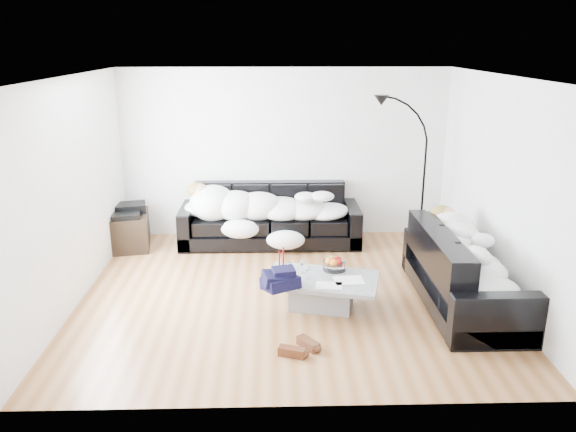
{
  "coord_description": "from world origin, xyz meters",
  "views": [
    {
      "loc": [
        -0.19,
        -6.32,
        2.98
      ],
      "look_at": [
        0.0,
        0.3,
        0.9
      ],
      "focal_mm": 35.0,
      "sensor_mm": 36.0,
      "label": 1
    }
  ],
  "objects_px": {
    "coffee_table": "(321,293)",
    "fruit_bowl": "(334,263)",
    "wine_glass_b": "(289,269)",
    "candle_right": "(283,258)",
    "stereo": "(129,210)",
    "sofa_back": "(270,215)",
    "wine_glass_a": "(303,267)",
    "sleeper_back": "(270,203)",
    "shoes": "(300,348)",
    "av_cabinet": "(131,230)",
    "wine_glass_c": "(308,272)",
    "candle_left": "(279,261)",
    "sofa_right": "(465,268)",
    "sleeper_right": "(467,252)",
    "floor_lamp": "(424,182)"
  },
  "relations": [
    {
      "from": "wine_glass_b",
      "to": "candle_left",
      "type": "bearing_deg",
      "value": 119.27
    },
    {
      "from": "fruit_bowl",
      "to": "sofa_back",
      "type": "bearing_deg",
      "value": 111.29
    },
    {
      "from": "wine_glass_b",
      "to": "av_cabinet",
      "type": "xyz_separation_m",
      "value": [
        -2.31,
        2.02,
        -0.2
      ]
    },
    {
      "from": "sleeper_back",
      "to": "candle_right",
      "type": "relative_size",
      "value": 8.73
    },
    {
      "from": "candle_right",
      "to": "stereo",
      "type": "distance_m",
      "value": 2.86
    },
    {
      "from": "sofa_back",
      "to": "wine_glass_b",
      "type": "bearing_deg",
      "value": -84.16
    },
    {
      "from": "sleeper_back",
      "to": "sofa_right",
      "type": "bearing_deg",
      "value": -42.72
    },
    {
      "from": "sleeper_back",
      "to": "candle_left",
      "type": "distance_m",
      "value": 1.92
    },
    {
      "from": "coffee_table",
      "to": "candle_right",
      "type": "xyz_separation_m",
      "value": [
        -0.44,
        0.31,
        0.32
      ]
    },
    {
      "from": "sleeper_right",
      "to": "stereo",
      "type": "xyz_separation_m",
      "value": [
        -4.36,
        2.02,
        -0.06
      ]
    },
    {
      "from": "av_cabinet",
      "to": "candle_right",
      "type": "bearing_deg",
      "value": -48.32
    },
    {
      "from": "wine_glass_a",
      "to": "stereo",
      "type": "xyz_separation_m",
      "value": [
        -2.47,
        1.94,
        0.13
      ]
    },
    {
      "from": "wine_glass_b",
      "to": "floor_lamp",
      "type": "height_order",
      "value": "floor_lamp"
    },
    {
      "from": "candle_right",
      "to": "stereo",
      "type": "bearing_deg",
      "value": 141.81
    },
    {
      "from": "wine_glass_b",
      "to": "shoes",
      "type": "xyz_separation_m",
      "value": [
        0.08,
        -1.04,
        -0.41
      ]
    },
    {
      "from": "wine_glass_a",
      "to": "wine_glass_b",
      "type": "height_order",
      "value": "wine_glass_b"
    },
    {
      "from": "sofa_right",
      "to": "av_cabinet",
      "type": "distance_m",
      "value": 4.81
    },
    {
      "from": "coffee_table",
      "to": "wine_glass_b",
      "type": "distance_m",
      "value": 0.47
    },
    {
      "from": "stereo",
      "to": "candle_left",
      "type": "bearing_deg",
      "value": -54.03
    },
    {
      "from": "sofa_right",
      "to": "floor_lamp",
      "type": "distance_m",
      "value": 2.02
    },
    {
      "from": "fruit_bowl",
      "to": "wine_glass_b",
      "type": "relative_size",
      "value": 1.6
    },
    {
      "from": "sleeper_right",
      "to": "candle_right",
      "type": "height_order",
      "value": "sleeper_right"
    },
    {
      "from": "wine_glass_a",
      "to": "shoes",
      "type": "xyz_separation_m",
      "value": [
        -0.09,
        -1.12,
        -0.4
      ]
    },
    {
      "from": "sleeper_back",
      "to": "shoes",
      "type": "xyz_separation_m",
      "value": [
        0.3,
        -3.14,
        -0.6
      ]
    },
    {
      "from": "coffee_table",
      "to": "wine_glass_c",
      "type": "height_order",
      "value": "wine_glass_c"
    },
    {
      "from": "sofa_right",
      "to": "wine_glass_a",
      "type": "xyz_separation_m",
      "value": [
        -1.88,
        0.08,
        0.01
      ]
    },
    {
      "from": "fruit_bowl",
      "to": "candle_left",
      "type": "xyz_separation_m",
      "value": [
        -0.65,
        0.01,
        0.03
      ]
    },
    {
      "from": "fruit_bowl",
      "to": "shoes",
      "type": "bearing_deg",
      "value": -110.97
    },
    {
      "from": "coffee_table",
      "to": "candle_right",
      "type": "height_order",
      "value": "candle_right"
    },
    {
      "from": "fruit_bowl",
      "to": "stereo",
      "type": "bearing_deg",
      "value": 147.14
    },
    {
      "from": "coffee_table",
      "to": "wine_glass_a",
      "type": "xyz_separation_m",
      "value": [
        -0.21,
        0.14,
        0.27
      ]
    },
    {
      "from": "sleeper_back",
      "to": "shoes",
      "type": "height_order",
      "value": "sleeper_back"
    },
    {
      "from": "sleeper_back",
      "to": "fruit_bowl",
      "type": "distance_m",
      "value": 2.08
    },
    {
      "from": "av_cabinet",
      "to": "wine_glass_a",
      "type": "bearing_deg",
      "value": -48.22
    },
    {
      "from": "sofa_right",
      "to": "shoes",
      "type": "distance_m",
      "value": 2.26
    },
    {
      "from": "sofa_back",
      "to": "coffee_table",
      "type": "bearing_deg",
      "value": -74.78
    },
    {
      "from": "fruit_bowl",
      "to": "stereo",
      "type": "height_order",
      "value": "stereo"
    },
    {
      "from": "sofa_back",
      "to": "wine_glass_a",
      "type": "xyz_separation_m",
      "value": [
        0.39,
        -2.06,
        0.02
      ]
    },
    {
      "from": "sofa_right",
      "to": "av_cabinet",
      "type": "height_order",
      "value": "sofa_right"
    },
    {
      "from": "wine_glass_c",
      "to": "fruit_bowl",
      "type": "bearing_deg",
      "value": 37.43
    },
    {
      "from": "wine_glass_c",
      "to": "av_cabinet",
      "type": "relative_size",
      "value": 0.2
    },
    {
      "from": "stereo",
      "to": "fruit_bowl",
      "type": "bearing_deg",
      "value": -47.07
    },
    {
      "from": "sleeper_right",
      "to": "wine_glass_a",
      "type": "relative_size",
      "value": 11.12
    },
    {
      "from": "sofa_right",
      "to": "fruit_bowl",
      "type": "height_order",
      "value": "sofa_right"
    },
    {
      "from": "coffee_table",
      "to": "fruit_bowl",
      "type": "bearing_deg",
      "value": 54.17
    },
    {
      "from": "candle_left",
      "to": "wine_glass_c",
      "type": "bearing_deg",
      "value": -38.7
    },
    {
      "from": "candle_left",
      "to": "stereo",
      "type": "distance_m",
      "value": 2.87
    },
    {
      "from": "sofa_right",
      "to": "shoes",
      "type": "height_order",
      "value": "sofa_right"
    },
    {
      "from": "floor_lamp",
      "to": "candle_left",
      "type": "bearing_deg",
      "value": -157.91
    },
    {
      "from": "sofa_back",
      "to": "sofa_right",
      "type": "bearing_deg",
      "value": -43.4
    }
  ]
}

